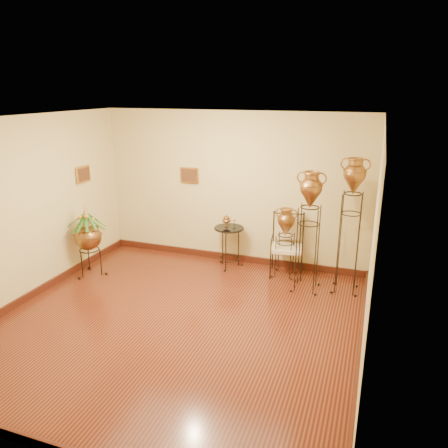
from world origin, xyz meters
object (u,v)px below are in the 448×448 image
(side_table, at_px, (229,246))
(amphora_tall, at_px, (350,225))
(amphora_mid, at_px, (308,231))
(planter_urn, at_px, (88,234))
(armchair, at_px, (287,246))

(side_table, bearing_deg, amphora_tall, -8.12)
(amphora_tall, bearing_deg, side_table, 171.88)
(amphora_mid, bearing_deg, planter_urn, -169.58)
(amphora_tall, distance_m, armchair, 1.22)
(amphora_tall, height_order, armchair, amphora_tall)
(amphora_tall, bearing_deg, armchair, 163.86)
(amphora_mid, bearing_deg, armchair, 132.12)
(amphora_tall, relative_size, planter_urn, 1.63)
(amphora_mid, distance_m, armchair, 0.77)
(planter_urn, bearing_deg, side_table, 27.43)
(armchair, bearing_deg, amphora_tall, -24.89)
(planter_urn, height_order, side_table, planter_urn)
(amphora_tall, distance_m, side_table, 2.25)
(amphora_mid, distance_m, planter_urn, 3.75)
(planter_urn, distance_m, armchair, 3.46)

